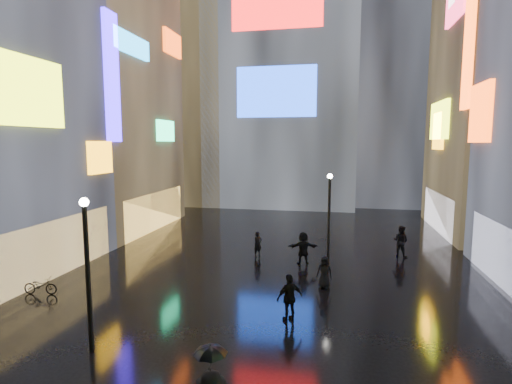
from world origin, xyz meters
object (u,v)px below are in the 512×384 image
(bicycle, at_px, (40,286))
(lamp_far, at_px, (329,213))
(pedestrian_3, at_px, (290,298))
(lamp_near, at_px, (87,266))

(bicycle, bearing_deg, lamp_far, -67.09)
(pedestrian_3, height_order, bicycle, pedestrian_3)
(lamp_far, distance_m, bicycle, 15.18)
(lamp_near, xyz_separation_m, bicycle, (-5.34, 4.08, -2.54))
(lamp_near, bearing_deg, pedestrian_3, 30.29)
(lamp_far, relative_size, pedestrian_3, 2.77)
(lamp_far, xyz_separation_m, pedestrian_3, (-1.31, -8.10, -2.01))
(lamp_far, bearing_deg, pedestrian_3, -99.17)
(lamp_near, height_order, lamp_far, same)
(bicycle, bearing_deg, lamp_near, -135.24)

